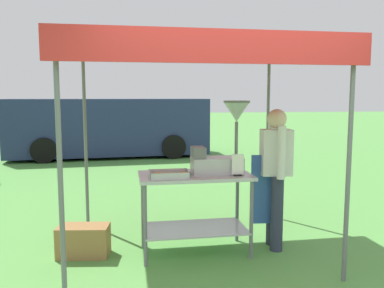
{
  "coord_description": "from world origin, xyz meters",
  "views": [
    {
      "loc": [
        -0.97,
        -2.98,
        1.74
      ],
      "look_at": [
        -0.22,
        1.48,
        1.21
      ],
      "focal_mm": 37.29,
      "sensor_mm": 36.0,
      "label": 1
    }
  ],
  "objects_px": {
    "donut_cart": "(195,195)",
    "van_navy": "(109,126)",
    "menu_sign": "(238,167)",
    "supply_crate": "(84,241)",
    "donut_tray": "(169,175)",
    "vendor": "(275,171)",
    "stall_canopy": "(194,54)",
    "donut_fryer": "(223,145)"
  },
  "relations": [
    {
      "from": "donut_cart",
      "to": "van_navy",
      "type": "distance_m",
      "value": 7.84
    },
    {
      "from": "donut_cart",
      "to": "menu_sign",
      "type": "relative_size",
      "value": 5.22
    },
    {
      "from": "donut_cart",
      "to": "supply_crate",
      "type": "distance_m",
      "value": 1.33
    },
    {
      "from": "donut_tray",
      "to": "vendor",
      "type": "relative_size",
      "value": 0.26
    },
    {
      "from": "stall_canopy",
      "to": "donut_tray",
      "type": "xyz_separation_m",
      "value": [
        -0.3,
        -0.24,
        -1.29
      ]
    },
    {
      "from": "donut_cart",
      "to": "donut_tray",
      "type": "distance_m",
      "value": 0.43
    },
    {
      "from": "menu_sign",
      "to": "donut_fryer",
      "type": "bearing_deg",
      "value": 124.71
    },
    {
      "from": "stall_canopy",
      "to": "donut_fryer",
      "type": "bearing_deg",
      "value": -15.99
    },
    {
      "from": "stall_canopy",
      "to": "donut_cart",
      "type": "relative_size",
      "value": 2.24
    },
    {
      "from": "stall_canopy",
      "to": "donut_tray",
      "type": "height_order",
      "value": "stall_canopy"
    },
    {
      "from": "donut_tray",
      "to": "vendor",
      "type": "distance_m",
      "value": 1.25
    },
    {
      "from": "stall_canopy",
      "to": "menu_sign",
      "type": "relative_size",
      "value": 11.69
    },
    {
      "from": "donut_fryer",
      "to": "supply_crate",
      "type": "relative_size",
      "value": 1.37
    },
    {
      "from": "donut_cart",
      "to": "menu_sign",
      "type": "height_order",
      "value": "menu_sign"
    },
    {
      "from": "vendor",
      "to": "stall_canopy",
      "type": "bearing_deg",
      "value": 174.43
    },
    {
      "from": "donut_cart",
      "to": "donut_tray",
      "type": "xyz_separation_m",
      "value": [
        -0.3,
        -0.15,
        0.26
      ]
    },
    {
      "from": "vendor",
      "to": "van_navy",
      "type": "distance_m",
      "value": 8.03
    },
    {
      "from": "stall_canopy",
      "to": "supply_crate",
      "type": "distance_m",
      "value": 2.38
    },
    {
      "from": "donut_cart",
      "to": "van_navy",
      "type": "xyz_separation_m",
      "value": [
        -1.22,
        7.74,
        0.22
      ]
    },
    {
      "from": "stall_canopy",
      "to": "supply_crate",
      "type": "xyz_separation_m",
      "value": [
        -1.23,
        0.01,
        -2.04
      ]
    },
    {
      "from": "menu_sign",
      "to": "stall_canopy",
      "type": "bearing_deg",
      "value": 148.39
    },
    {
      "from": "stall_canopy",
      "to": "supply_crate",
      "type": "height_order",
      "value": "stall_canopy"
    },
    {
      "from": "donut_cart",
      "to": "supply_crate",
      "type": "relative_size",
      "value": 2.1
    },
    {
      "from": "donut_tray",
      "to": "menu_sign",
      "type": "relative_size",
      "value": 1.79
    },
    {
      "from": "donut_tray",
      "to": "donut_fryer",
      "type": "relative_size",
      "value": 0.53
    },
    {
      "from": "supply_crate",
      "to": "donut_cart",
      "type": "bearing_deg",
      "value": -5.03
    },
    {
      "from": "donut_tray",
      "to": "menu_sign",
      "type": "height_order",
      "value": "menu_sign"
    },
    {
      "from": "supply_crate",
      "to": "van_navy",
      "type": "xyz_separation_m",
      "value": [
        0.01,
        7.64,
        0.71
      ]
    },
    {
      "from": "stall_canopy",
      "to": "donut_cart",
      "type": "xyz_separation_m",
      "value": [
        -0.0,
        -0.1,
        -1.55
      ]
    },
    {
      "from": "stall_canopy",
      "to": "donut_cart",
      "type": "distance_m",
      "value": 1.56
    },
    {
      "from": "donut_cart",
      "to": "van_navy",
      "type": "bearing_deg",
      "value": 98.95
    },
    {
      "from": "menu_sign",
      "to": "supply_crate",
      "type": "distance_m",
      "value": 1.88
    },
    {
      "from": "van_navy",
      "to": "vendor",
      "type": "bearing_deg",
      "value": -74.46
    },
    {
      "from": "donut_fryer",
      "to": "vendor",
      "type": "distance_m",
      "value": 0.69
    },
    {
      "from": "menu_sign",
      "to": "vendor",
      "type": "height_order",
      "value": "vendor"
    },
    {
      "from": "van_navy",
      "to": "donut_fryer",
      "type": "bearing_deg",
      "value": -78.79
    },
    {
      "from": "vendor",
      "to": "supply_crate",
      "type": "xyz_separation_m",
      "value": [
        -2.16,
        0.1,
        -0.73
      ]
    },
    {
      "from": "donut_tray",
      "to": "donut_fryer",
      "type": "xyz_separation_m",
      "value": [
        0.62,
        0.15,
        0.29
      ]
    },
    {
      "from": "van_navy",
      "to": "stall_canopy",
      "type": "bearing_deg",
      "value": -80.93
    },
    {
      "from": "donut_cart",
      "to": "stall_canopy",
      "type": "bearing_deg",
      "value": 90.0
    },
    {
      "from": "donut_cart",
      "to": "donut_fryer",
      "type": "distance_m",
      "value": 0.64
    },
    {
      "from": "stall_canopy",
      "to": "donut_tray",
      "type": "bearing_deg",
      "value": -141.17
    }
  ]
}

